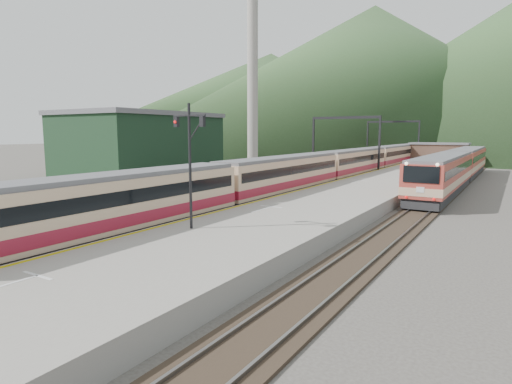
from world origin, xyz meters
The scene contains 16 objects.
track_main centered at (0.00, 40.00, 0.07)m, with size 2.60×200.00×0.23m.
track_far centered at (-5.00, 40.00, 0.07)m, with size 2.60×200.00×0.23m.
track_second centered at (11.50, 40.00, 0.07)m, with size 2.60×200.00×0.23m.
platform centered at (5.60, 38.00, 0.50)m, with size 8.00×100.00×1.00m, color gray.
gantry_near centered at (-2.85, 55.00, 5.59)m, with size 9.55×0.25×8.00m.
gantry_far centered at (-2.85, 80.00, 5.59)m, with size 9.55×0.25×8.00m.
warehouse centered at (-28.00, 42.00, 4.32)m, with size 14.50×20.50×8.60m.
smokestack centered at (-22.00, 62.00, 15.00)m, with size 1.80×1.80×30.00m, color #9E998E.
station_shed centered at (5.60, 78.00, 2.57)m, with size 9.40×4.40×3.10m.
hill_a centered at (-40.00, 190.00, 30.00)m, with size 180.00×180.00×60.00m, color #2E4E26.
hill_d centered at (-120.00, 240.00, 27.50)m, with size 200.00×200.00×55.00m, color #2E4E26.
main_train centered at (0.00, 50.54, 1.86)m, with size 2.68×92.00×3.27m.
second_train centered at (11.50, 51.85, 2.07)m, with size 3.02×41.10×3.69m.
signal_mast centered at (3.52, 15.51, 4.83)m, with size 2.20×0.37×6.23m.
short_signal_b centered at (-3.25, 30.49, 1.46)m, with size 0.26×0.23×2.27m.
short_signal_c centered at (-7.05, 13.11, 1.46)m, with size 0.23×0.18×2.27m.
Camera 1 is at (17.41, -0.77, 5.80)m, focal length 30.00 mm.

